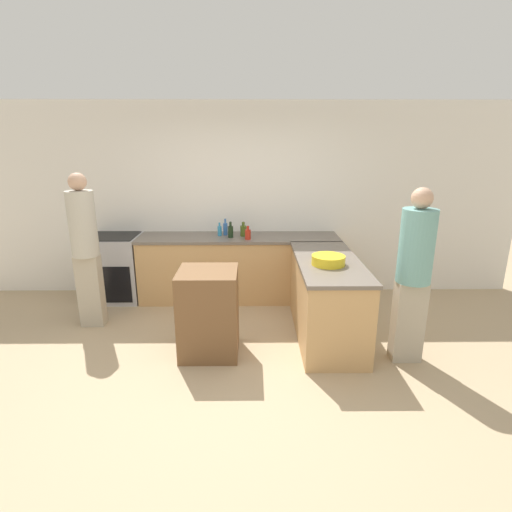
# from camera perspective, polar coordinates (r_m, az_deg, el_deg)

# --- Properties ---
(ground_plane) EXTENTS (14.00, 14.00, 0.00)m
(ground_plane) POSITION_cam_1_polar(r_m,az_deg,el_deg) (4.17, -3.19, -15.34)
(ground_plane) COLOR tan
(wall_back) EXTENTS (8.00, 0.06, 2.70)m
(wall_back) POSITION_cam_1_polar(r_m,az_deg,el_deg) (5.75, -2.45, 7.92)
(wall_back) COLOR white
(wall_back) RESTS_ON ground_plane
(counter_back) EXTENTS (2.75, 0.65, 0.91)m
(counter_back) POSITION_cam_1_polar(r_m,az_deg,el_deg) (5.62, -2.45, -1.66)
(counter_back) COLOR tan
(counter_back) RESTS_ON ground_plane
(counter_peninsula) EXTENTS (0.69, 1.67, 0.91)m
(counter_peninsula) POSITION_cam_1_polar(r_m,az_deg,el_deg) (4.63, 10.02, -5.90)
(counter_peninsula) COLOR tan
(counter_peninsula) RESTS_ON ground_plane
(range_oven) EXTENTS (0.68, 0.63, 0.92)m
(range_oven) POSITION_cam_1_polar(r_m,az_deg,el_deg) (5.93, -19.34, -1.59)
(range_oven) COLOR #ADADB2
(range_oven) RESTS_ON ground_plane
(island_table) EXTENTS (0.60, 0.57, 0.91)m
(island_table) POSITION_cam_1_polar(r_m,az_deg,el_deg) (4.22, -6.76, -8.02)
(island_table) COLOR brown
(island_table) RESTS_ON ground_plane
(mixing_bowl) EXTENTS (0.35, 0.35, 0.10)m
(mixing_bowl) POSITION_cam_1_polar(r_m,az_deg,el_deg) (4.29, 10.29, -0.58)
(mixing_bowl) COLOR yellow
(mixing_bowl) RESTS_ON counter_peninsula
(wine_bottle_dark) EXTENTS (0.07, 0.07, 0.22)m
(wine_bottle_dark) POSITION_cam_1_polar(r_m,az_deg,el_deg) (5.41, -3.65, 3.54)
(wine_bottle_dark) COLOR black
(wine_bottle_dark) RESTS_ON counter_back
(olive_oil_bottle) EXTENTS (0.09, 0.09, 0.20)m
(olive_oil_bottle) POSITION_cam_1_polar(r_m,az_deg,el_deg) (5.49, -1.82, 3.67)
(olive_oil_bottle) COLOR #475B1E
(olive_oil_bottle) RESTS_ON counter_back
(water_bottle_blue) EXTENTS (0.06, 0.06, 0.23)m
(water_bottle_blue) POSITION_cam_1_polar(r_m,az_deg,el_deg) (5.57, -4.39, 3.93)
(water_bottle_blue) COLOR #386BB7
(water_bottle_blue) RESTS_ON counter_back
(hot_sauce_bottle) EXTENTS (0.08, 0.08, 0.18)m
(hot_sauce_bottle) POSITION_cam_1_polar(r_m,az_deg,el_deg) (5.31, -1.17, 3.15)
(hot_sauce_bottle) COLOR red
(hot_sauce_bottle) RESTS_ON counter_back
(dish_soap_bottle) EXTENTS (0.06, 0.06, 0.18)m
(dish_soap_bottle) POSITION_cam_1_polar(r_m,az_deg,el_deg) (5.53, -5.22, 3.64)
(dish_soap_bottle) COLOR #338CBF
(dish_soap_bottle) RESTS_ON counter_back
(person_by_range) EXTENTS (0.31, 0.31, 1.84)m
(person_by_range) POSITION_cam_1_polar(r_m,az_deg,el_deg) (5.04, -23.23, 1.48)
(person_by_range) COLOR #ADA38E
(person_by_range) RESTS_ON ground_plane
(person_at_peninsula) EXTENTS (0.33, 0.33, 1.77)m
(person_at_peninsula) POSITION_cam_1_polar(r_m,az_deg,el_deg) (4.17, 21.61, -1.93)
(person_at_peninsula) COLOR #ADA38E
(person_at_peninsula) RESTS_ON ground_plane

